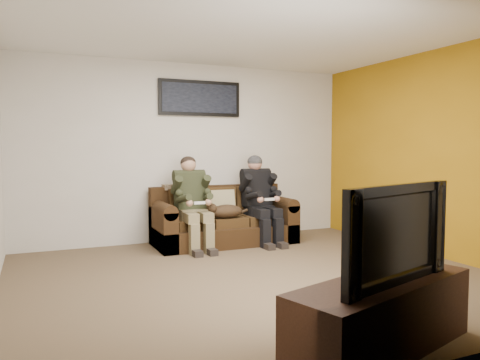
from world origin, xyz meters
name	(u,v)px	position (x,y,z in m)	size (l,w,h in m)	color
floor	(256,277)	(0.00, 0.00, 0.00)	(5.00, 5.00, 0.00)	brown
ceiling	(257,28)	(0.00, 0.00, 2.60)	(5.00, 5.00, 0.00)	silver
wall_back	(191,153)	(0.00, 2.25, 1.30)	(5.00, 5.00, 0.00)	beige
wall_front	(419,160)	(0.00, -2.25, 1.30)	(5.00, 5.00, 0.00)	beige
wall_right	(436,154)	(2.50, 0.00, 1.30)	(4.50, 4.50, 0.00)	beige
accent_wall_right	(435,154)	(2.49, 0.00, 1.30)	(4.50, 4.50, 0.00)	#A17010
sofa	(223,222)	(0.34, 1.82, 0.31)	(1.99, 0.86, 0.81)	black
throw_pillow	(222,203)	(0.34, 1.86, 0.58)	(0.38, 0.11, 0.36)	tan
throw_blanket	(177,187)	(-0.26, 2.07, 0.81)	(0.41, 0.20, 0.07)	gray
person_left	(192,198)	(-0.17, 1.66, 0.69)	(0.51, 0.87, 1.25)	#837551
person_right	(260,194)	(0.85, 1.66, 0.70)	(0.51, 0.86, 1.26)	black
cat	(225,211)	(0.27, 1.56, 0.50)	(0.66, 0.26, 0.24)	#452F1B
framed_poster	(200,98)	(0.14, 2.22, 2.10)	(1.25, 0.05, 0.52)	black
tv_stand	(382,316)	(0.00, -1.95, 0.24)	(1.53, 0.49, 0.48)	black
television	(383,232)	(0.00, -1.95, 0.81)	(1.14, 0.15, 0.66)	black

